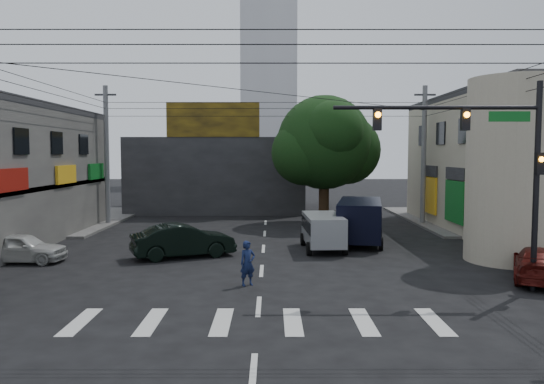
{
  "coord_description": "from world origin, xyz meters",
  "views": [
    {
      "loc": [
        0.39,
        -19.13,
        4.74
      ],
      "look_at": [
        0.42,
        4.0,
        3.06
      ],
      "focal_mm": 35.0,
      "sensor_mm": 36.0,
      "label": 1
    }
  ],
  "objects_px": {
    "utility_pole_far_right": "(424,156)",
    "dark_sedan": "(183,241)",
    "navy_van": "(360,222)",
    "white_compact": "(21,248)",
    "street_tree": "(324,143)",
    "traffic_officer": "(248,263)",
    "silver_minivan": "(323,232)",
    "utility_pole_far_left": "(107,156)",
    "maroon_sedan": "(540,264)",
    "traffic_gantry": "(489,151)"
  },
  "relations": [
    {
      "from": "utility_pole_far_right",
      "to": "dark_sedan",
      "type": "relative_size",
      "value": 1.87
    },
    {
      "from": "navy_van",
      "to": "white_compact",
      "type": "bearing_deg",
      "value": 118.59
    },
    {
      "from": "utility_pole_far_right",
      "to": "dark_sedan",
      "type": "xyz_separation_m",
      "value": [
        -14.14,
        -11.12,
        -3.83
      ]
    },
    {
      "from": "street_tree",
      "to": "traffic_officer",
      "type": "xyz_separation_m",
      "value": [
        -4.46,
        -17.36,
        -4.66
      ]
    },
    {
      "from": "silver_minivan",
      "to": "utility_pole_far_right",
      "type": "bearing_deg",
      "value": -41.68
    },
    {
      "from": "utility_pole_far_left",
      "to": "dark_sedan",
      "type": "distance_m",
      "value": 13.62
    },
    {
      "from": "utility_pole_far_left",
      "to": "traffic_officer",
      "type": "xyz_separation_m",
      "value": [
        10.04,
        -16.36,
        -3.79
      ]
    },
    {
      "from": "white_compact",
      "to": "maroon_sedan",
      "type": "xyz_separation_m",
      "value": [
        20.9,
        -3.36,
        -0.01
      ]
    },
    {
      "from": "white_compact",
      "to": "navy_van",
      "type": "distance_m",
      "value": 16.38
    },
    {
      "from": "street_tree",
      "to": "dark_sedan",
      "type": "xyz_separation_m",
      "value": [
        -7.64,
        -12.12,
        -4.71
      ]
    },
    {
      "from": "street_tree",
      "to": "maroon_sedan",
      "type": "distance_m",
      "value": 18.5
    },
    {
      "from": "white_compact",
      "to": "navy_van",
      "type": "xyz_separation_m",
      "value": [
        15.59,
        5.01,
        0.48
      ]
    },
    {
      "from": "utility_pole_far_right",
      "to": "white_compact",
      "type": "bearing_deg",
      "value": -149.62
    },
    {
      "from": "silver_minivan",
      "to": "traffic_officer",
      "type": "bearing_deg",
      "value": 151.63
    },
    {
      "from": "traffic_officer",
      "to": "traffic_gantry",
      "type": "bearing_deg",
      "value": -33.28
    },
    {
      "from": "street_tree",
      "to": "dark_sedan",
      "type": "bearing_deg",
      "value": -122.21
    },
    {
      "from": "traffic_gantry",
      "to": "white_compact",
      "type": "distance_m",
      "value": 19.37
    },
    {
      "from": "traffic_gantry",
      "to": "maroon_sedan",
      "type": "relative_size",
      "value": 1.52
    },
    {
      "from": "street_tree",
      "to": "traffic_gantry",
      "type": "xyz_separation_m",
      "value": [
        3.82,
        -18.0,
        -0.64
      ]
    },
    {
      "from": "utility_pole_far_left",
      "to": "utility_pole_far_right",
      "type": "distance_m",
      "value": 21.0
    },
    {
      "from": "street_tree",
      "to": "utility_pole_far_left",
      "type": "bearing_deg",
      "value": -176.05
    },
    {
      "from": "utility_pole_far_left",
      "to": "utility_pole_far_right",
      "type": "xyz_separation_m",
      "value": [
        21.0,
        0.0,
        0.0
      ]
    },
    {
      "from": "utility_pole_far_left",
      "to": "silver_minivan",
      "type": "distance_m",
      "value": 16.77
    },
    {
      "from": "traffic_gantry",
      "to": "dark_sedan",
      "type": "height_order",
      "value": "traffic_gantry"
    },
    {
      "from": "traffic_gantry",
      "to": "white_compact",
      "type": "bearing_deg",
      "value": 165.63
    },
    {
      "from": "utility_pole_far_right",
      "to": "navy_van",
      "type": "bearing_deg",
      "value": -126.55
    },
    {
      "from": "street_tree",
      "to": "traffic_gantry",
      "type": "bearing_deg",
      "value": -78.01
    },
    {
      "from": "silver_minivan",
      "to": "street_tree",
      "type": "bearing_deg",
      "value": -8.49
    },
    {
      "from": "utility_pole_far_left",
      "to": "white_compact",
      "type": "bearing_deg",
      "value": -90.0
    },
    {
      "from": "utility_pole_far_left",
      "to": "white_compact",
      "type": "height_order",
      "value": "utility_pole_far_left"
    },
    {
      "from": "utility_pole_far_left",
      "to": "silver_minivan",
      "type": "relative_size",
      "value": 2.24
    },
    {
      "from": "utility_pole_far_right",
      "to": "maroon_sedan",
      "type": "distance_m",
      "value": 16.16
    },
    {
      "from": "navy_van",
      "to": "utility_pole_far_left",
      "type": "bearing_deg",
      "value": 75.68
    },
    {
      "from": "dark_sedan",
      "to": "navy_van",
      "type": "relative_size",
      "value": 0.83
    },
    {
      "from": "utility_pole_far_left",
      "to": "white_compact",
      "type": "xyz_separation_m",
      "value": [
        0.0,
        -12.31,
        -3.95
      ]
    },
    {
      "from": "maroon_sedan",
      "to": "silver_minivan",
      "type": "distance_m",
      "value": 9.8
    },
    {
      "from": "utility_pole_far_right",
      "to": "traffic_officer",
      "type": "height_order",
      "value": "utility_pole_far_right"
    },
    {
      "from": "dark_sedan",
      "to": "white_compact",
      "type": "distance_m",
      "value": 6.96
    },
    {
      "from": "silver_minivan",
      "to": "traffic_officer",
      "type": "height_order",
      "value": "silver_minivan"
    },
    {
      "from": "utility_pole_far_right",
      "to": "white_compact",
      "type": "height_order",
      "value": "utility_pole_far_right"
    },
    {
      "from": "maroon_sedan",
      "to": "traffic_officer",
      "type": "xyz_separation_m",
      "value": [
        -10.86,
        -0.69,
        0.17
      ]
    },
    {
      "from": "traffic_officer",
      "to": "maroon_sedan",
      "type": "bearing_deg",
      "value": -25.19
    },
    {
      "from": "street_tree",
      "to": "utility_pole_far_left",
      "type": "relative_size",
      "value": 0.95
    },
    {
      "from": "street_tree",
      "to": "navy_van",
      "type": "distance_m",
      "value": 9.43
    },
    {
      "from": "street_tree",
      "to": "silver_minivan",
      "type": "relative_size",
      "value": 2.12
    },
    {
      "from": "utility_pole_far_right",
      "to": "navy_van",
      "type": "height_order",
      "value": "utility_pole_far_right"
    },
    {
      "from": "utility_pole_far_right",
      "to": "silver_minivan",
      "type": "bearing_deg",
      "value": -129.07
    },
    {
      "from": "maroon_sedan",
      "to": "street_tree",
      "type": "bearing_deg",
      "value": -44.34
    },
    {
      "from": "traffic_gantry",
      "to": "utility_pole_far_right",
      "type": "relative_size",
      "value": 0.78
    },
    {
      "from": "white_compact",
      "to": "traffic_officer",
      "type": "xyz_separation_m",
      "value": [
        10.04,
        -4.05,
        0.16
      ]
    }
  ]
}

